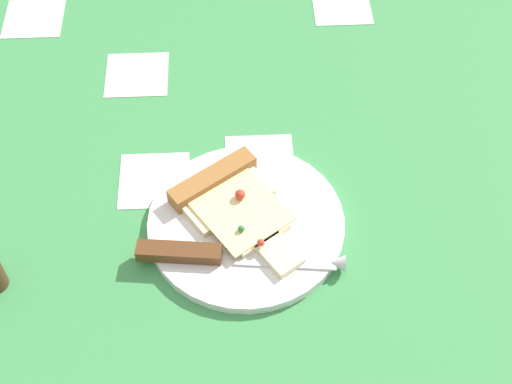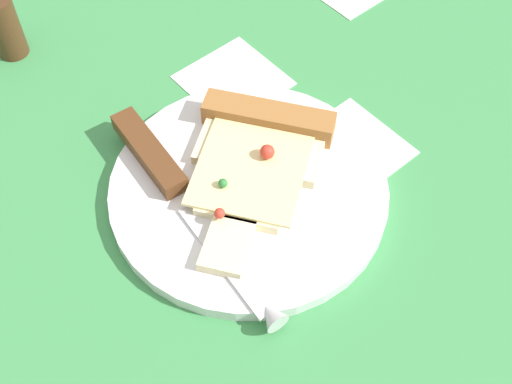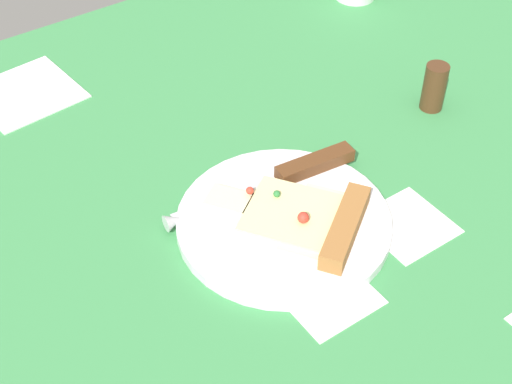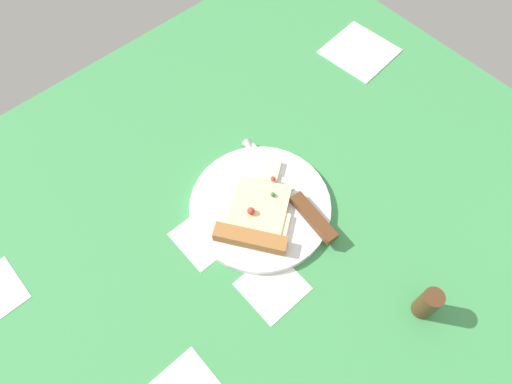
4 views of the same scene
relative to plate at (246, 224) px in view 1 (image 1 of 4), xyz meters
The scene contains 4 objects.
ground_plane 8.36cm from the plate, 84.36° to the left, with size 113.49×113.49×3.00cm.
plate is the anchor object (origin of this frame).
pizza_slice 3.00cm from the plate, 34.67° to the left, with size 18.75×16.32×2.58cm.
knife 6.09cm from the plate, 149.77° to the left, with size 4.67×24.09×2.45cm.
Camera 1 is at (-52.19, -6.90, 75.08)cm, focal length 51.70 mm.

